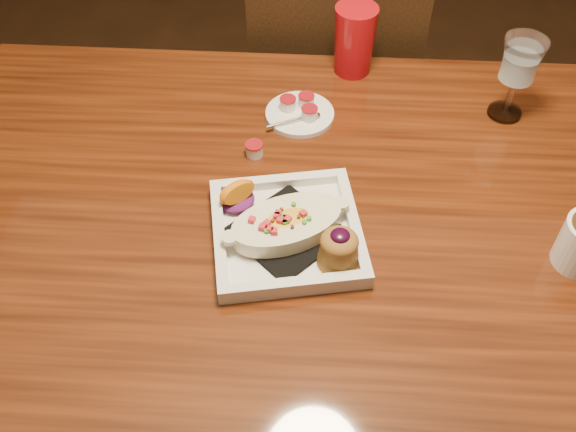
# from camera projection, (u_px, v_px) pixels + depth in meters

# --- Properties ---
(floor) EXTENTS (7.00, 7.00, 0.00)m
(floor) POSITION_uv_depth(u_px,v_px,m) (317.00, 399.00, 1.68)
(floor) COLOR #301D10
(floor) RESTS_ON ground
(table) EXTENTS (1.50, 0.90, 0.75)m
(table) POSITION_uv_depth(u_px,v_px,m) (330.00, 242.00, 1.18)
(table) COLOR maroon
(table) RESTS_ON floor
(chair_far) EXTENTS (0.42, 0.42, 0.93)m
(chair_far) POSITION_uv_depth(u_px,v_px,m) (331.00, 93.00, 1.71)
(chair_far) COLOR black
(chair_far) RESTS_ON floor
(plate) EXTENTS (0.28, 0.28, 0.08)m
(plate) POSITION_uv_depth(u_px,v_px,m) (292.00, 230.00, 1.04)
(plate) COLOR white
(plate) RESTS_ON table
(goblet) EXTENTS (0.08, 0.08, 0.17)m
(goblet) POSITION_uv_depth(u_px,v_px,m) (520.00, 65.00, 1.19)
(goblet) COLOR silver
(goblet) RESTS_ON table
(saucer) EXTENTS (0.14, 0.14, 0.09)m
(saucer) POSITION_uv_depth(u_px,v_px,m) (300.00, 112.00, 1.26)
(saucer) COLOR white
(saucer) RESTS_ON table
(creamer_loose) EXTENTS (0.03, 0.03, 0.03)m
(creamer_loose) POSITION_uv_depth(u_px,v_px,m) (254.00, 149.00, 1.19)
(creamer_loose) COLOR silver
(creamer_loose) RESTS_ON table
(red_tumbler) EXTENTS (0.09, 0.09, 0.15)m
(red_tumbler) POSITION_uv_depth(u_px,v_px,m) (354.00, 40.00, 1.32)
(red_tumbler) COLOR red
(red_tumbler) RESTS_ON table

